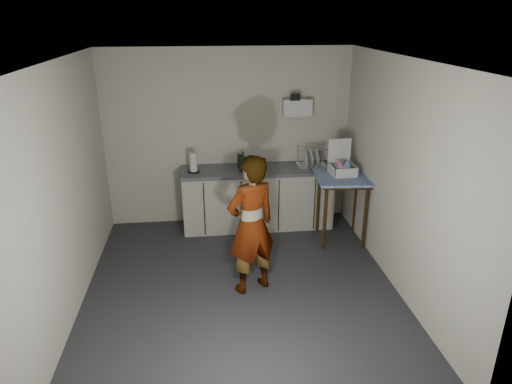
{
  "coord_description": "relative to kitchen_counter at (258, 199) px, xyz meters",
  "views": [
    {
      "loc": [
        -0.37,
        -4.56,
        3.02
      ],
      "look_at": [
        0.22,
        0.45,
        1.04
      ],
      "focal_mm": 32.0,
      "sensor_mm": 36.0,
      "label": 1
    }
  ],
  "objects": [
    {
      "name": "ground",
      "position": [
        -0.4,
        -1.7,
        -0.43
      ],
      "size": [
        4.0,
        4.0,
        0.0
      ],
      "primitive_type": "plane",
      "color": "#25252A",
      "rests_on": "ground"
    },
    {
      "name": "wall_back",
      "position": [
        -0.4,
        0.29,
        0.87
      ],
      "size": [
        3.6,
        0.02,
        2.6
      ],
      "primitive_type": "cube",
      "color": "beige",
      "rests_on": "ground"
    },
    {
      "name": "wall_right",
      "position": [
        1.39,
        -1.7,
        0.87
      ],
      "size": [
        0.02,
        4.0,
        2.6
      ],
      "primitive_type": "cube",
      "color": "beige",
      "rests_on": "ground"
    },
    {
      "name": "wall_left",
      "position": [
        -2.19,
        -1.7,
        0.87
      ],
      "size": [
        0.02,
        4.0,
        2.6
      ],
      "primitive_type": "cube",
      "color": "beige",
      "rests_on": "ground"
    },
    {
      "name": "ceiling",
      "position": [
        -0.4,
        -1.7,
        2.17
      ],
      "size": [
        3.6,
        4.0,
        0.01
      ],
      "primitive_type": "cube",
      "color": "white",
      "rests_on": "wall_back"
    },
    {
      "name": "kitchen_counter",
      "position": [
        0.0,
        0.0,
        0.0
      ],
      "size": [
        2.24,
        0.62,
        0.91
      ],
      "color": "black",
      "rests_on": "ground"
    },
    {
      "name": "wall_shelf",
      "position": [
        0.6,
        0.22,
        1.32
      ],
      "size": [
        0.42,
        0.18,
        0.37
      ],
      "color": "silver",
      "rests_on": "ground"
    },
    {
      "name": "side_table",
      "position": [
        1.1,
        -0.6,
        0.41
      ],
      "size": [
        0.8,
        0.8,
        0.96
      ],
      "rotation": [
        0.0,
        0.0,
        -0.08
      ],
      "color": "#36220C",
      "rests_on": "ground"
    },
    {
      "name": "standing_man",
      "position": [
        -0.28,
        -1.7,
        0.39
      ],
      "size": [
        0.71,
        0.61,
        1.64
      ],
      "primitive_type": "imported",
      "rotation": [
        0.0,
        0.0,
        3.58
      ],
      "color": "#B2A593",
      "rests_on": "ground"
    },
    {
      "name": "soap_bottle",
      "position": [
        -0.23,
        -0.09,
        0.63
      ],
      "size": [
        0.13,
        0.13,
        0.29
      ],
      "primitive_type": "imported",
      "rotation": [
        0.0,
        0.0,
        0.22
      ],
      "color": "black",
      "rests_on": "kitchen_counter"
    },
    {
      "name": "soda_can",
      "position": [
        -0.01,
        -0.0,
        0.54
      ],
      "size": [
        0.06,
        0.06,
        0.12
      ],
      "primitive_type": "cylinder",
      "color": "red",
      "rests_on": "kitchen_counter"
    },
    {
      "name": "dark_bottle",
      "position": [
        -0.26,
        0.05,
        0.59
      ],
      "size": [
        0.06,
        0.06,
        0.21
      ],
      "primitive_type": "cylinder",
      "color": "black",
      "rests_on": "kitchen_counter"
    },
    {
      "name": "paper_towel",
      "position": [
        -0.93,
        -0.05,
        0.62
      ],
      "size": [
        0.16,
        0.16,
        0.29
      ],
      "color": "black",
      "rests_on": "kitchen_counter"
    },
    {
      "name": "dish_rack",
      "position": [
        0.8,
        0.01,
        0.55
      ],
      "size": [
        0.43,
        0.32,
        0.3
      ],
      "color": "silver",
      "rests_on": "kitchen_counter"
    },
    {
      "name": "bakery_box",
      "position": [
        1.11,
        -0.5,
        0.63
      ],
      "size": [
        0.35,
        0.36,
        0.46
      ],
      "rotation": [
        0.0,
        0.0,
        0.06
      ],
      "color": "silver",
      "rests_on": "side_table"
    }
  ]
}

